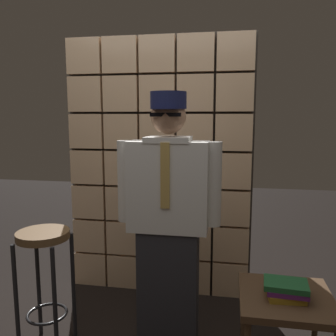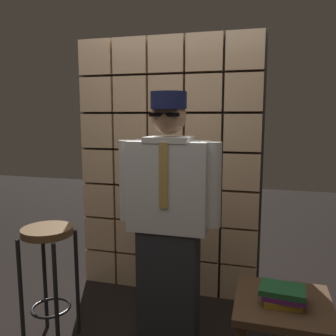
# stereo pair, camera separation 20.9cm
# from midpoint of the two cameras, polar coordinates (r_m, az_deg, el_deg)

# --- Properties ---
(glass_block_wall) EXTENTS (1.62, 0.10, 2.26)m
(glass_block_wall) POSITION_cam_midpoint_polar(r_m,az_deg,el_deg) (3.09, -3.54, -0.10)
(glass_block_wall) COLOR #E0B78C
(glass_block_wall) RESTS_ON ground
(standing_person) EXTENTS (0.68, 0.29, 1.72)m
(standing_person) POSITION_cam_midpoint_polar(r_m,az_deg,el_deg) (2.34, -2.51, -8.28)
(standing_person) COLOR #28282D
(standing_person) RESTS_ON ground
(bar_stool) EXTENTS (0.34, 0.34, 0.82)m
(bar_stool) POSITION_cam_midpoint_polar(r_m,az_deg,el_deg) (2.58, -21.56, -14.00)
(bar_stool) COLOR brown
(bar_stool) RESTS_ON ground
(side_table) EXTENTS (0.52, 0.52, 0.56)m
(side_table) POSITION_cam_midpoint_polar(r_m,az_deg,el_deg) (2.24, 15.72, -20.91)
(side_table) COLOR #513823
(side_table) RESTS_ON ground
(book_stack) EXTENTS (0.25, 0.21, 0.09)m
(book_stack) POSITION_cam_midpoint_polar(r_m,az_deg,el_deg) (2.16, 15.71, -18.35)
(book_stack) COLOR olive
(book_stack) RESTS_ON side_table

